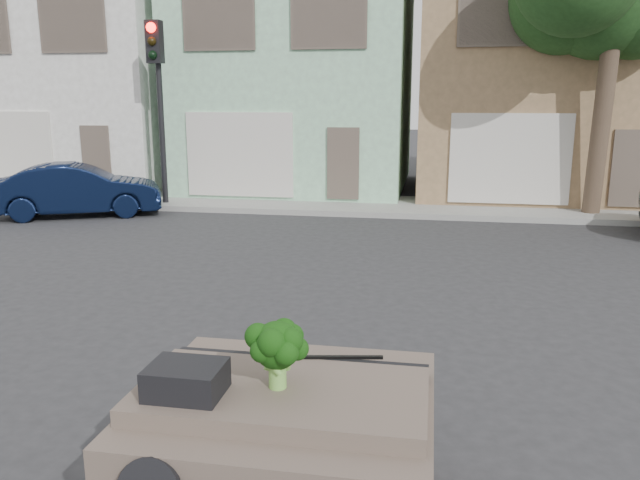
# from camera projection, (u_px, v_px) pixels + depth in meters

# --- Properties ---
(ground_plane) EXTENTS (120.00, 120.00, 0.00)m
(ground_plane) POSITION_uv_depth(u_px,v_px,m) (346.00, 357.00, 7.39)
(ground_plane) COLOR #303033
(ground_plane) RESTS_ON ground
(sidewalk) EXTENTS (40.00, 3.00, 0.15)m
(sidewalk) POSITION_uv_depth(u_px,v_px,m) (397.00, 206.00, 17.46)
(sidewalk) COLOR gray
(sidewalk) RESTS_ON ground
(townhouse_white) EXTENTS (7.20, 8.20, 7.55)m
(townhouse_white) POSITION_uv_depth(u_px,v_px,m) (99.00, 78.00, 22.40)
(townhouse_white) COLOR silver
(townhouse_white) RESTS_ON ground
(townhouse_mint) EXTENTS (7.20, 8.20, 7.55)m
(townhouse_mint) POSITION_uv_depth(u_px,v_px,m) (303.00, 76.00, 21.10)
(townhouse_mint) COLOR #A0D8AF
(townhouse_mint) RESTS_ON ground
(townhouse_tan) EXTENTS (7.20, 8.20, 7.55)m
(townhouse_tan) POSITION_uv_depth(u_px,v_px,m) (534.00, 75.00, 19.80)
(townhouse_tan) COLOR #947450
(townhouse_tan) RESTS_ON ground
(navy_sedan) EXTENTS (4.42, 3.10, 1.38)m
(navy_sedan) POSITION_uv_depth(u_px,v_px,m) (80.00, 216.00, 16.43)
(navy_sedan) COLOR black
(navy_sedan) RESTS_ON ground
(traffic_signal) EXTENTS (0.40, 0.40, 5.10)m
(traffic_signal) POSITION_uv_depth(u_px,v_px,m) (160.00, 116.00, 17.08)
(traffic_signal) COLOR black
(traffic_signal) RESTS_ON ground
(tree_near) EXTENTS (4.40, 4.00, 8.50)m
(tree_near) POSITION_uv_depth(u_px,v_px,m) (609.00, 46.00, 15.01)
(tree_near) COLOR #1D3F18
(tree_near) RESTS_ON ground
(car_dashboard) EXTENTS (2.00, 1.80, 1.12)m
(car_dashboard) POSITION_uv_depth(u_px,v_px,m) (287.00, 451.00, 4.39)
(car_dashboard) COLOR brown
(car_dashboard) RESTS_ON ground
(instrument_hump) EXTENTS (0.48, 0.38, 0.20)m
(instrument_hump) POSITION_uv_depth(u_px,v_px,m) (186.00, 380.00, 4.01)
(instrument_hump) COLOR black
(instrument_hump) RESTS_ON car_dashboard
(wiper_arm) EXTENTS (0.69, 0.15, 0.02)m
(wiper_arm) POSITION_uv_depth(u_px,v_px,m) (335.00, 357.00, 4.58)
(wiper_arm) COLOR black
(wiper_arm) RESTS_ON car_dashboard
(broccoli) EXTENTS (0.51, 0.51, 0.47)m
(broccoli) POSITION_uv_depth(u_px,v_px,m) (277.00, 354.00, 4.08)
(broccoli) COLOR #10330A
(broccoli) RESTS_ON car_dashboard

